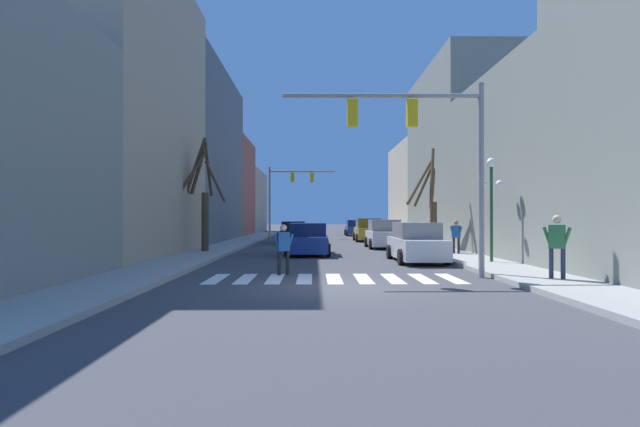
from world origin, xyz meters
name	(u,v)px	position (x,y,z in m)	size (l,w,h in m)	color
ground_plane	(337,287)	(0.00, 0.00, 0.00)	(240.00, 240.00, 0.00)	#424247
sidewalk_left	(113,284)	(-6.01, 0.00, 0.07)	(2.32, 90.00, 0.15)	#9E9E99
sidewalk_right	(558,284)	(6.01, 0.00, 0.07)	(2.32, 90.00, 0.15)	#9E9E99
building_row_left	(185,167)	(-10.17, 23.54, 5.61)	(6.00, 62.09, 13.83)	gray
building_row_right	(499,155)	(10.17, 15.35, 5.48)	(6.00, 44.71, 12.91)	gray
crosswalk_stripes	(334,279)	(0.00, 1.81, 0.00)	(7.65, 2.60, 0.01)	white
traffic_signal_near	(424,137)	(2.80, 1.98, 4.38)	(6.27, 0.28, 6.07)	gray
traffic_signal_far	(288,187)	(-2.96, 31.19, 4.60)	(5.93, 0.28, 6.41)	gray
street_lamp_right_corner	(491,188)	(6.31, 5.91, 3.03)	(0.95, 0.36, 4.05)	#1E4C2D
car_parked_right_near	(384,235)	(3.67, 16.95, 0.81)	(2.12, 4.21, 1.74)	silver
car_parked_left_mid	(294,233)	(-2.11, 23.25, 0.74)	(2.06, 4.87, 1.58)	black
car_at_intersection	(416,243)	(3.71, 7.58, 0.78)	(2.03, 4.84, 1.66)	silver
car_driving_toward_lane	(356,228)	(3.64, 37.60, 0.75)	(2.16, 4.22, 1.60)	navy
car_parked_left_far	(368,231)	(3.64, 25.76, 0.83)	(2.17, 4.46, 1.80)	#A38423
car_driving_away_lane	(308,240)	(-0.92, 11.65, 0.75)	(2.18, 4.75, 1.59)	navy
pedestrian_crossing_street	(283,245)	(-1.61, 2.80, 0.97)	(0.69, 0.33, 1.65)	black
pedestrian_on_right_sidewalk	(456,234)	(6.19, 10.33, 1.09)	(0.51, 0.57, 1.58)	black
pedestrian_waiting_at_curb	(557,241)	(6.25, 0.53, 1.21)	(0.68, 0.52, 1.79)	#282D47
street_tree_left_far	(431,205)	(5.55, 12.76, 2.54)	(2.11, 3.29, 5.39)	brown
street_tree_left_near	(203,197)	(-6.35, 12.29, 2.91)	(2.14, 2.54, 5.85)	#473828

